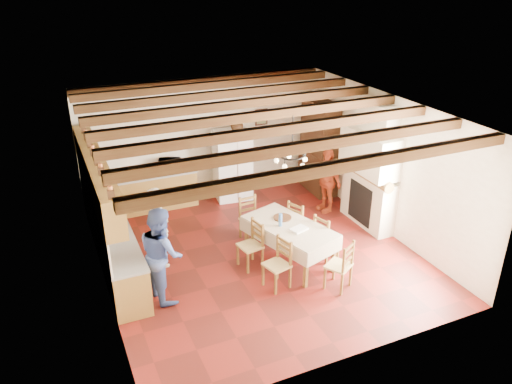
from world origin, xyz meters
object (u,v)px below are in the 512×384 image
(person_man, at_px, (159,227))
(chair_end_far, at_px, (251,219))
(chair_right_near, at_px, (326,236))
(chair_end_near, at_px, (339,265))
(dining_table, at_px, (289,229))
(person_woman_red, at_px, (327,180))
(microwave, at_px, (170,165))
(hutch, at_px, (319,147))
(refrigerator, at_px, (232,165))
(chair_right_far, at_px, (300,221))
(person_woman_blue, at_px, (162,254))
(chair_left_near, at_px, (277,264))
(chair_left_far, at_px, (250,245))

(person_man, bearing_deg, chair_end_far, -94.67)
(chair_end_far, bearing_deg, chair_right_near, -54.80)
(chair_end_near, bearing_deg, dining_table, -100.88)
(person_woman_red, height_order, microwave, person_woman_red)
(hutch, bearing_deg, chair_end_near, -112.86)
(refrigerator, xyz_separation_m, chair_end_far, (-0.42, -2.15, -0.39))
(refrigerator, xyz_separation_m, chair_end_near, (0.32, -4.40, -0.39))
(chair_end_far, relative_size, person_man, 0.58)
(dining_table, distance_m, chair_right_far, 0.88)
(chair_right_far, bearing_deg, chair_end_far, 36.59)
(refrigerator, bearing_deg, chair_right_far, -73.75)
(refrigerator, height_order, person_man, refrigerator)
(refrigerator, bearing_deg, person_woman_red, -36.15)
(person_woman_blue, relative_size, person_woman_red, 1.11)
(microwave, bearing_deg, person_man, -91.92)
(chair_left_near, relative_size, chair_right_near, 1.00)
(chair_end_near, xyz_separation_m, person_man, (-2.75, 2.10, 0.34))
(chair_right_far, xyz_separation_m, chair_end_near, (-0.16, -1.76, 0.00))
(chair_left_near, bearing_deg, person_woman_blue, -120.26)
(chair_end_near, xyz_separation_m, person_woman_blue, (-2.95, 1.04, 0.39))
(refrigerator, relative_size, person_woman_red, 1.11)
(chair_end_near, distance_m, microwave, 4.98)
(refrigerator, distance_m, chair_left_far, 3.26)
(person_man, bearing_deg, chair_right_near, -119.00)
(microwave, bearing_deg, dining_table, -49.52)
(refrigerator, relative_size, chair_left_far, 1.81)
(person_woman_red, bearing_deg, chair_left_near, -54.30)
(dining_table, relative_size, person_woman_red, 1.31)
(refrigerator, bearing_deg, hutch, -5.46)
(person_man, distance_m, microwave, 2.66)
(chair_left_far, distance_m, person_woman_red, 3.05)
(chair_left_near, bearing_deg, hutch, 126.40)
(chair_right_near, distance_m, person_woman_red, 2.16)
(chair_end_far, bearing_deg, dining_table, -78.44)
(chair_right_near, relative_size, microwave, 1.86)
(dining_table, bearing_deg, chair_end_far, 106.52)
(chair_end_near, relative_size, person_woman_red, 0.61)
(refrigerator, xyz_separation_m, microwave, (-1.52, 0.19, 0.18))
(chair_right_near, relative_size, chair_right_far, 1.00)
(dining_table, bearing_deg, chair_end_near, -70.06)
(chair_left_far, bearing_deg, person_woman_red, 110.30)
(person_woman_red, bearing_deg, chair_end_near, -35.06)
(dining_table, distance_m, chair_right_near, 0.81)
(dining_table, relative_size, person_man, 1.25)
(chair_left_far, relative_size, person_woman_red, 0.61)
(chair_left_near, relative_size, chair_end_far, 1.00)
(chair_end_near, distance_m, person_woman_blue, 3.16)
(chair_end_far, height_order, person_woman_blue, person_woman_blue)
(chair_left_far, height_order, chair_end_far, same)
(hutch, bearing_deg, chair_right_near, -114.83)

